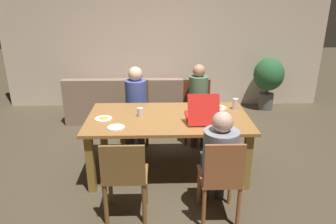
{
  "coord_description": "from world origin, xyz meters",
  "views": [
    {
      "loc": [
        -0.1,
        -3.69,
        2.21
      ],
      "look_at": [
        0.0,
        0.1,
        0.79
      ],
      "focal_mm": 33.85,
      "sensor_mm": 36.0,
      "label": 1
    }
  ],
  "objects_px": {
    "plate_2": "(116,127)",
    "plate_1": "(103,118)",
    "chair_3": "(125,178)",
    "couch": "(126,103)",
    "chair_1": "(221,178)",
    "dining_table": "(168,124)",
    "person_0": "(136,100)",
    "pizza_box_0": "(201,114)",
    "plate_0": "(217,107)",
    "drinking_glass_2": "(224,117)",
    "person_2": "(198,98)",
    "drinking_glass_0": "(235,104)",
    "chair_0": "(137,110)",
    "potted_plant": "(268,77)",
    "drinking_glass_1": "(140,112)",
    "person_1": "(219,154)",
    "chair_2": "(197,107)"
  },
  "relations": [
    {
      "from": "chair_1",
      "to": "plate_2",
      "type": "xyz_separation_m",
      "value": [
        -1.1,
        0.7,
        0.25
      ]
    },
    {
      "from": "dining_table",
      "to": "drinking_glass_1",
      "type": "distance_m",
      "value": 0.38
    },
    {
      "from": "person_1",
      "to": "plate_0",
      "type": "relative_size",
      "value": 4.96
    },
    {
      "from": "dining_table",
      "to": "plate_0",
      "type": "height_order",
      "value": "plate_0"
    },
    {
      "from": "chair_3",
      "to": "couch",
      "type": "distance_m",
      "value": 2.89
    },
    {
      "from": "plate_2",
      "to": "drinking_glass_0",
      "type": "height_order",
      "value": "drinking_glass_0"
    },
    {
      "from": "person_0",
      "to": "plate_0",
      "type": "distance_m",
      "value": 1.25
    },
    {
      "from": "person_2",
      "to": "drinking_glass_0",
      "type": "relative_size",
      "value": 8.27
    },
    {
      "from": "pizza_box_0",
      "to": "person_0",
      "type": "bearing_deg",
      "value": 133.92
    },
    {
      "from": "chair_1",
      "to": "person_1",
      "type": "height_order",
      "value": "person_1"
    },
    {
      "from": "person_0",
      "to": "drinking_glass_0",
      "type": "relative_size",
      "value": 8.15
    },
    {
      "from": "drinking_glass_2",
      "to": "person_2",
      "type": "bearing_deg",
      "value": 99.08
    },
    {
      "from": "plate_2",
      "to": "plate_1",
      "type": "bearing_deg",
      "value": 124.56
    },
    {
      "from": "person_2",
      "to": "drinking_glass_2",
      "type": "distance_m",
      "value": 1.12
    },
    {
      "from": "chair_2",
      "to": "drinking_glass_1",
      "type": "height_order",
      "value": "chair_2"
    },
    {
      "from": "chair_3",
      "to": "couch",
      "type": "xyz_separation_m",
      "value": [
        -0.28,
        2.87,
        -0.19
      ]
    },
    {
      "from": "chair_0",
      "to": "chair_2",
      "type": "bearing_deg",
      "value": 4.12
    },
    {
      "from": "chair_0",
      "to": "pizza_box_0",
      "type": "bearing_deg",
      "value": -50.05
    },
    {
      "from": "dining_table",
      "to": "potted_plant",
      "type": "xyz_separation_m",
      "value": [
        2.05,
        2.33,
        -0.0
      ]
    },
    {
      "from": "person_1",
      "to": "chair_3",
      "type": "bearing_deg",
      "value": -175.74
    },
    {
      "from": "person_1",
      "to": "drinking_glass_0",
      "type": "relative_size",
      "value": 7.93
    },
    {
      "from": "chair_2",
      "to": "chair_3",
      "type": "bearing_deg",
      "value": -115.57
    },
    {
      "from": "drinking_glass_0",
      "to": "chair_2",
      "type": "bearing_deg",
      "value": 117.66
    },
    {
      "from": "dining_table",
      "to": "plate_2",
      "type": "bearing_deg",
      "value": -151.46
    },
    {
      "from": "chair_3",
      "to": "plate_2",
      "type": "bearing_deg",
      "value": 103.51
    },
    {
      "from": "plate_0",
      "to": "drinking_glass_2",
      "type": "bearing_deg",
      "value": -91.11
    },
    {
      "from": "drinking_glass_0",
      "to": "potted_plant",
      "type": "bearing_deg",
      "value": 61.14
    },
    {
      "from": "chair_2",
      "to": "plate_0",
      "type": "relative_size",
      "value": 3.94
    },
    {
      "from": "chair_1",
      "to": "person_1",
      "type": "bearing_deg",
      "value": 90.0
    },
    {
      "from": "chair_3",
      "to": "potted_plant",
      "type": "bearing_deg",
      "value": 52.63
    },
    {
      "from": "chair_2",
      "to": "couch",
      "type": "bearing_deg",
      "value": 144.29
    },
    {
      "from": "person_2",
      "to": "couch",
      "type": "distance_m",
      "value": 1.66
    },
    {
      "from": "person_2",
      "to": "chair_3",
      "type": "relative_size",
      "value": 1.37
    },
    {
      "from": "person_2",
      "to": "person_0",
      "type": "bearing_deg",
      "value": -176.59
    },
    {
      "from": "chair_1",
      "to": "plate_1",
      "type": "xyz_separation_m",
      "value": [
        -1.29,
        0.97,
        0.25
      ]
    },
    {
      "from": "potted_plant",
      "to": "plate_2",
      "type": "bearing_deg",
      "value": -134.9
    },
    {
      "from": "person_0",
      "to": "pizza_box_0",
      "type": "bearing_deg",
      "value": -46.08
    },
    {
      "from": "chair_0",
      "to": "drinking_glass_0",
      "type": "height_order",
      "value": "chair_0"
    },
    {
      "from": "chair_0",
      "to": "pizza_box_0",
      "type": "height_order",
      "value": "pizza_box_0"
    },
    {
      "from": "drinking_glass_1",
      "to": "potted_plant",
      "type": "relative_size",
      "value": 0.11
    },
    {
      "from": "dining_table",
      "to": "person_1",
      "type": "height_order",
      "value": "person_1"
    },
    {
      "from": "plate_0",
      "to": "chair_1",
      "type": "bearing_deg",
      "value": -97.92
    },
    {
      "from": "person_0",
      "to": "drinking_glass_2",
      "type": "distance_m",
      "value": 1.54
    },
    {
      "from": "drinking_glass_0",
      "to": "drinking_glass_1",
      "type": "distance_m",
      "value": 1.27
    },
    {
      "from": "plate_2",
      "to": "drinking_glass_1",
      "type": "xyz_separation_m",
      "value": [
        0.26,
        0.36,
        0.05
      ]
    },
    {
      "from": "chair_1",
      "to": "person_1",
      "type": "relative_size",
      "value": 0.8
    },
    {
      "from": "person_1",
      "to": "plate_2",
      "type": "height_order",
      "value": "person_1"
    },
    {
      "from": "potted_plant",
      "to": "plate_0",
      "type": "bearing_deg",
      "value": -124.04
    },
    {
      "from": "drinking_glass_0",
      "to": "potted_plant",
      "type": "distance_m",
      "value": 2.38
    },
    {
      "from": "couch",
      "to": "potted_plant",
      "type": "relative_size",
      "value": 2.0
    }
  ]
}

